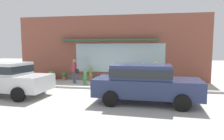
{
  "coord_description": "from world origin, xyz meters",
  "views": [
    {
      "loc": [
        2.78,
        -11.55,
        2.38
      ],
      "look_at": [
        0.52,
        1.2,
        0.98
      ],
      "focal_mm": 32.69,
      "sensor_mm": 36.0,
      "label": 1
    }
  ],
  "objects_px": {
    "pedestrian_passerby": "(156,73)",
    "potted_plant_corner_tall": "(131,75)",
    "pedestrian_with_handbag": "(75,70)",
    "potted_plant_window_center": "(51,76)",
    "potted_plant_window_right": "(91,72)",
    "potted_plant_trailing_edge": "(155,79)",
    "fire_hydrant": "(85,78)",
    "parked_car_navy": "(145,81)",
    "potted_plant_low_front": "(64,75)",
    "potted_plant_near_hydrant": "(114,79)",
    "parked_car_silver": "(5,77)"
  },
  "relations": [
    {
      "from": "potted_plant_window_right",
      "to": "potted_plant_corner_tall",
      "type": "distance_m",
      "value": 2.98
    },
    {
      "from": "pedestrian_passerby",
      "to": "potted_plant_window_right",
      "type": "height_order",
      "value": "pedestrian_passerby"
    },
    {
      "from": "potted_plant_low_front",
      "to": "potted_plant_corner_tall",
      "type": "relative_size",
      "value": 0.57
    },
    {
      "from": "pedestrian_with_handbag",
      "to": "potted_plant_corner_tall",
      "type": "bearing_deg",
      "value": 46.5
    },
    {
      "from": "parked_car_navy",
      "to": "parked_car_silver",
      "type": "distance_m",
      "value": 6.89
    },
    {
      "from": "potted_plant_near_hydrant",
      "to": "potted_plant_window_right",
      "type": "bearing_deg",
      "value": 172.27
    },
    {
      "from": "pedestrian_with_handbag",
      "to": "potted_plant_corner_tall",
      "type": "xyz_separation_m",
      "value": [
        3.73,
        1.16,
        -0.43
      ]
    },
    {
      "from": "potted_plant_low_front",
      "to": "potted_plant_near_hydrant",
      "type": "height_order",
      "value": "potted_plant_low_front"
    },
    {
      "from": "potted_plant_window_center",
      "to": "fire_hydrant",
      "type": "bearing_deg",
      "value": -27.02
    },
    {
      "from": "pedestrian_with_handbag",
      "to": "potted_plant_window_center",
      "type": "relative_size",
      "value": 2.44
    },
    {
      "from": "pedestrian_passerby",
      "to": "potted_plant_window_center",
      "type": "bearing_deg",
      "value": 144.11
    },
    {
      "from": "potted_plant_window_right",
      "to": "potted_plant_corner_tall",
      "type": "bearing_deg",
      "value": -1.85
    },
    {
      "from": "pedestrian_with_handbag",
      "to": "parked_car_navy",
      "type": "xyz_separation_m",
      "value": [
        4.72,
        -4.12,
        0.01
      ]
    },
    {
      "from": "parked_car_navy",
      "to": "pedestrian_with_handbag",
      "type": "bearing_deg",
      "value": 141.75
    },
    {
      "from": "potted_plant_near_hydrant",
      "to": "potted_plant_corner_tall",
      "type": "distance_m",
      "value": 1.27
    },
    {
      "from": "potted_plant_corner_tall",
      "to": "potted_plant_near_hydrant",
      "type": "bearing_deg",
      "value": -173.49
    },
    {
      "from": "parked_car_navy",
      "to": "parked_car_silver",
      "type": "height_order",
      "value": "parked_car_navy"
    },
    {
      "from": "potted_plant_trailing_edge",
      "to": "potted_plant_window_center",
      "type": "relative_size",
      "value": 0.74
    },
    {
      "from": "parked_car_silver",
      "to": "potted_plant_near_hydrant",
      "type": "xyz_separation_m",
      "value": [
        4.66,
        4.98,
        -0.72
      ]
    },
    {
      "from": "potted_plant_corner_tall",
      "to": "potted_plant_window_center",
      "type": "distance_m",
      "value": 6.01
    },
    {
      "from": "fire_hydrant",
      "to": "potted_plant_trailing_edge",
      "type": "xyz_separation_m",
      "value": [
        4.48,
        1.55,
        -0.22
      ]
    },
    {
      "from": "pedestrian_passerby",
      "to": "potted_plant_corner_tall",
      "type": "relative_size",
      "value": 1.47
    },
    {
      "from": "potted_plant_near_hydrant",
      "to": "potted_plant_trailing_edge",
      "type": "xyz_separation_m",
      "value": [
        2.85,
        0.11,
        0.02
      ]
    },
    {
      "from": "potted_plant_window_center",
      "to": "parked_car_silver",
      "type": "bearing_deg",
      "value": -88.72
    },
    {
      "from": "potted_plant_window_right",
      "to": "potted_plant_corner_tall",
      "type": "relative_size",
      "value": 1.21
    },
    {
      "from": "parked_car_navy",
      "to": "potted_plant_low_front",
      "type": "distance_m",
      "value": 8.09
    },
    {
      "from": "fire_hydrant",
      "to": "potted_plant_window_center",
      "type": "distance_m",
      "value": 3.54
    },
    {
      "from": "potted_plant_window_right",
      "to": "potted_plant_corner_tall",
      "type": "xyz_separation_m",
      "value": [
        2.98,
        -0.1,
        -0.1
      ]
    },
    {
      "from": "pedestrian_with_handbag",
      "to": "potted_plant_window_right",
      "type": "distance_m",
      "value": 1.5
    },
    {
      "from": "potted_plant_low_front",
      "to": "potted_plant_window_center",
      "type": "height_order",
      "value": "potted_plant_window_center"
    },
    {
      "from": "pedestrian_with_handbag",
      "to": "potted_plant_window_center",
      "type": "xyz_separation_m",
      "value": [
        -2.28,
        1.18,
        -0.61
      ]
    },
    {
      "from": "pedestrian_passerby",
      "to": "potted_plant_trailing_edge",
      "type": "xyz_separation_m",
      "value": [
        0.05,
        1.74,
        -0.65
      ]
    },
    {
      "from": "potted_plant_corner_tall",
      "to": "potted_plant_trailing_edge",
      "type": "height_order",
      "value": "potted_plant_corner_tall"
    },
    {
      "from": "pedestrian_with_handbag",
      "to": "potted_plant_trailing_edge",
      "type": "relative_size",
      "value": 3.31
    },
    {
      "from": "potted_plant_window_right",
      "to": "potted_plant_window_center",
      "type": "bearing_deg",
      "value": -178.56
    },
    {
      "from": "parked_car_silver",
      "to": "potted_plant_low_front",
      "type": "xyz_separation_m",
      "value": [
        0.85,
        5.22,
        -0.6
      ]
    },
    {
      "from": "potted_plant_corner_tall",
      "to": "potted_plant_window_center",
      "type": "bearing_deg",
      "value": 179.81
    },
    {
      "from": "potted_plant_low_front",
      "to": "potted_plant_trailing_edge",
      "type": "distance_m",
      "value": 6.66
    },
    {
      "from": "potted_plant_window_center",
      "to": "parked_car_navy",
      "type": "bearing_deg",
      "value": -37.09
    },
    {
      "from": "potted_plant_low_front",
      "to": "fire_hydrant",
      "type": "bearing_deg",
      "value": -37.61
    },
    {
      "from": "fire_hydrant",
      "to": "parked_car_navy",
      "type": "xyz_separation_m",
      "value": [
        3.85,
        -3.69,
        0.47
      ]
    },
    {
      "from": "pedestrian_with_handbag",
      "to": "potted_plant_window_right",
      "type": "bearing_deg",
      "value": 88.23
    },
    {
      "from": "pedestrian_passerby",
      "to": "potted_plant_corner_tall",
      "type": "bearing_deg",
      "value": 108.96
    },
    {
      "from": "fire_hydrant",
      "to": "potted_plant_window_center",
      "type": "height_order",
      "value": "fire_hydrant"
    },
    {
      "from": "fire_hydrant",
      "to": "parked_car_navy",
      "type": "distance_m",
      "value": 5.35
    },
    {
      "from": "potted_plant_trailing_edge",
      "to": "potted_plant_window_center",
      "type": "bearing_deg",
      "value": 179.61
    },
    {
      "from": "fire_hydrant",
      "to": "potted_plant_low_front",
      "type": "distance_m",
      "value": 2.75
    },
    {
      "from": "potted_plant_window_right",
      "to": "potted_plant_near_hydrant",
      "type": "height_order",
      "value": "potted_plant_window_right"
    },
    {
      "from": "pedestrian_passerby",
      "to": "potted_plant_corner_tall",
      "type": "distance_m",
      "value": 2.4
    },
    {
      "from": "pedestrian_with_handbag",
      "to": "pedestrian_passerby",
      "type": "relative_size",
      "value": 1.04
    }
  ]
}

